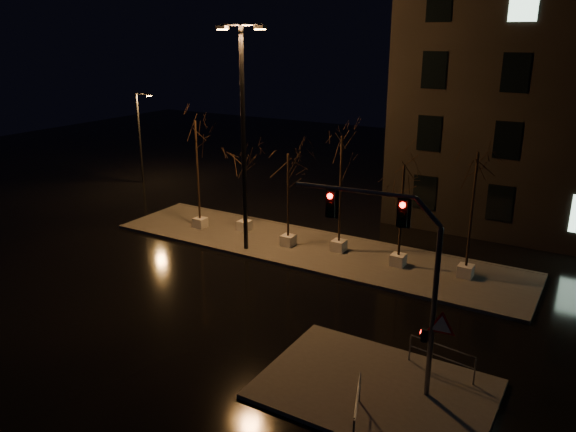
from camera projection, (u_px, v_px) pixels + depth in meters
The scene contains 14 objects.
ground at pixel (242, 294), 23.97m from camera, with size 90.00×90.00×0.00m, color black.
median at pixel (310, 249), 28.86m from camera, with size 22.00×5.00×0.15m, color #4D4A44.
sidewalk_corner at pixel (375, 389), 17.45m from camera, with size 7.00×5.00×0.15m, color #4D4A44.
tree_0 at pixel (196, 145), 30.36m from camera, with size 1.80×1.80×6.19m.
tree_1 at pixel (243, 166), 30.20m from camera, with size 1.80×1.80×4.84m.
tree_2 at pixel (288, 175), 27.93m from camera, with size 1.80×1.80×4.94m.
tree_3 at pixel (341, 163), 26.97m from camera, with size 1.80×1.80×5.99m.
tree_4 at pixel (403, 188), 25.41m from camera, with size 1.80×1.80×4.98m.
tree_5 at pixel (475, 181), 23.98m from camera, with size 1.80×1.80×5.87m.
traffic_signal_mast at pixel (402, 265), 16.22m from camera, with size 5.07×0.59×6.20m.
streetlight_main at pixel (243, 125), 26.72m from camera, with size 2.72×0.43×10.90m.
streetlight_far at pixel (141, 134), 40.87m from camera, with size 1.27×0.51×6.58m.
guard_rail_a at pixel (442, 355), 18.01m from camera, with size 2.24×0.36×0.97m.
guard_rail_b at pixel (357, 404), 15.55m from camera, with size 0.75×2.05×1.03m.
Camera 1 is at (12.78, -17.72, 10.60)m, focal length 35.00 mm.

